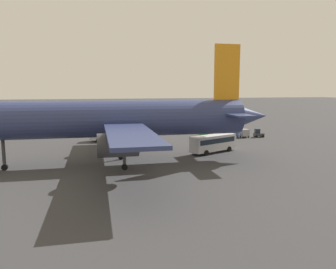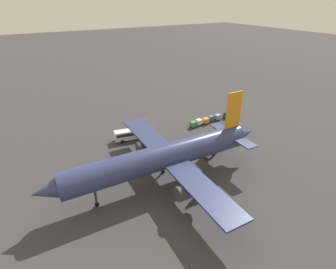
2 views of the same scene
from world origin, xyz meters
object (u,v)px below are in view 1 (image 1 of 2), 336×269
object	(u,v)px
cargo_cart_green	(203,135)
baggage_tug	(258,133)
shuttle_bus_near	(113,133)
cargo_cart_blue	(234,133)
shuttle_bus_far	(213,142)
airplane	(111,120)
cargo_cart_grey	(244,133)
worker_person	(144,132)
cargo_cart_white	(213,134)
cargo_cart_orange	(225,134)

from	to	relation	value
cargo_cart_green	baggage_tug	bearing A→B (deg)	-179.31
shuttle_bus_near	cargo_cart_blue	world-z (taller)	shuttle_bus_near
shuttle_bus_far	cargo_cart_blue	bearing A→B (deg)	-150.94
airplane	cargo_cart_blue	bearing A→B (deg)	-143.53
airplane	baggage_tug	xyz separation A→B (m)	(-37.61, -21.10, -6.30)
baggage_tug	cargo_cart_grey	xyz separation A→B (m)	(3.60, -0.32, 0.25)
cargo_cart_green	cargo_cart_blue	bearing A→B (deg)	-174.49
shuttle_bus_near	worker_person	size ratio (longest dim) A/B	6.19
cargo_cart_white	cargo_cart_green	world-z (taller)	same
baggage_tug	cargo_cart_blue	distance (m)	6.38
baggage_tug	worker_person	bearing A→B (deg)	-13.90
cargo_cart_blue	cargo_cart_orange	size ratio (longest dim) A/B	1.00
airplane	cargo_cart_grey	size ratio (longest dim) A/B	24.78
airplane	cargo_cart_blue	xyz separation A→B (m)	(-31.27, -21.71, -6.05)
airplane	cargo_cart_white	distance (m)	34.05
worker_person	cargo_cart_green	world-z (taller)	cargo_cart_green
shuttle_bus_near	worker_person	xyz separation A→B (m)	(-8.57, -7.94, -1.06)
cargo_cart_grey	cargo_cart_blue	distance (m)	2.75
cargo_cart_orange	cargo_cart_green	bearing A→B (deg)	1.35
shuttle_bus_near	shuttle_bus_far	size ratio (longest dim) A/B	1.06
shuttle_bus_far	cargo_cart_orange	bearing A→B (deg)	-145.18
airplane	cargo_cart_orange	distance (m)	35.97
cargo_cart_orange	cargo_cart_white	bearing A→B (deg)	-6.97
cargo_cart_blue	cargo_cart_white	xyz separation A→B (m)	(5.48, 0.33, 0.00)
worker_person	cargo_cart_blue	distance (m)	22.80
cargo_cart_green	cargo_cart_orange	bearing A→B (deg)	-178.65
worker_person	cargo_cart_white	size ratio (longest dim) A/B	0.80
baggage_tug	cargo_cart_orange	size ratio (longest dim) A/B	1.18
baggage_tug	cargo_cart_grey	bearing A→B (deg)	2.30
airplane	cargo_cart_grey	xyz separation A→B (m)	(-34.01, -21.42, -6.05)
shuttle_bus_near	baggage_tug	xyz separation A→B (m)	(-35.46, 2.55, -0.99)
cargo_cart_blue	cargo_cart_orange	distance (m)	2.82
shuttle_bus_near	worker_person	world-z (taller)	shuttle_bus_near
worker_person	cargo_cart_green	distance (m)	16.30
baggage_tug	cargo_cart_white	world-z (taller)	baggage_tug
baggage_tug	shuttle_bus_near	bearing A→B (deg)	3.30
airplane	worker_person	distance (m)	33.96
airplane	baggage_tug	size ratio (longest dim) A/B	21.05
cargo_cart_white	cargo_cart_green	size ratio (longest dim) A/B	1.00
shuttle_bus_far	baggage_tug	size ratio (longest dim) A/B	4.00
cargo_cart_orange	cargo_cart_green	size ratio (longest dim) A/B	1.00
baggage_tug	cargo_cart_orange	bearing A→B (deg)	7.70
cargo_cart_white	shuttle_bus_near	bearing A→B (deg)	-5.46
cargo_cart_grey	shuttle_bus_far	bearing A→B (deg)	47.25
baggage_tug	cargo_cart_green	xyz separation A→B (m)	(14.56, 0.18, 0.25)
airplane	shuttle_bus_near	size ratio (longest dim) A/B	4.98
airplane	cargo_cart_grey	world-z (taller)	airplane
shuttle_bus_far	baggage_tug	bearing A→B (deg)	-164.12
cargo_cart_orange	shuttle_bus_near	bearing A→B (deg)	-5.62
shuttle_bus_far	worker_person	bearing A→B (deg)	-96.20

